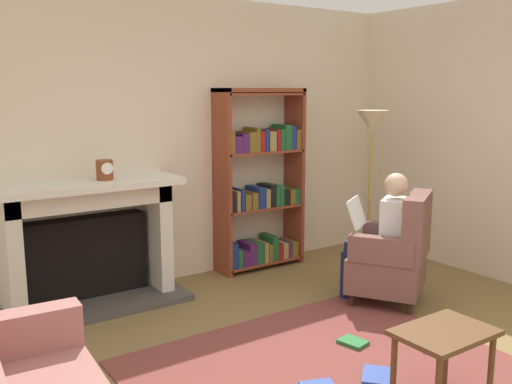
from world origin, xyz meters
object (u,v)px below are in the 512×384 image
(fireplace, at_px, (88,239))
(mantel_clock, at_px, (105,170))
(armchair_reading, at_px, (395,255))
(seated_reader, at_px, (382,232))
(side_table, at_px, (444,343))
(bookshelf, at_px, (260,184))
(floor_lamp, at_px, (372,135))

(fireplace, distance_m, mantel_clock, 0.62)
(fireplace, xyz_separation_m, armchair_reading, (2.20, -1.45, -0.15))
(fireplace, distance_m, seated_reader, 2.53)
(mantel_clock, bearing_deg, side_table, -69.61)
(armchair_reading, bearing_deg, bookshelf, -107.53)
(side_table, bearing_deg, mantel_clock, 110.39)
(mantel_clock, height_order, armchair_reading, mantel_clock)
(mantel_clock, xyz_separation_m, floor_lamp, (2.59, -0.51, 0.20))
(bookshelf, xyz_separation_m, seated_reader, (0.32, -1.39, -0.26))
(mantel_clock, height_order, seated_reader, mantel_clock)
(fireplace, bearing_deg, bookshelf, 1.05)
(armchair_reading, height_order, seated_reader, seated_reader)
(mantel_clock, height_order, floor_lamp, floor_lamp)
(mantel_clock, distance_m, floor_lamp, 2.65)
(armchair_reading, bearing_deg, side_table, 19.10)
(floor_lamp, bearing_deg, mantel_clock, 168.79)
(fireplace, height_order, bookshelf, bookshelf)
(side_table, bearing_deg, bookshelf, 76.38)
(fireplace, distance_m, armchair_reading, 2.64)
(bookshelf, height_order, floor_lamp, bookshelf)
(armchair_reading, relative_size, seated_reader, 0.85)
(seated_reader, height_order, side_table, seated_reader)
(bookshelf, bearing_deg, floor_lamp, -35.33)
(seated_reader, relative_size, side_table, 2.04)
(bookshelf, relative_size, floor_lamp, 1.13)
(mantel_clock, distance_m, armchair_reading, 2.57)
(armchair_reading, xyz_separation_m, floor_lamp, (0.53, 0.84, 0.96))
(fireplace, relative_size, mantel_clock, 9.39)
(fireplace, xyz_separation_m, bookshelf, (1.81, 0.03, 0.31))
(bookshelf, xyz_separation_m, side_table, (-0.68, -2.81, -0.48))
(fireplace, relative_size, side_table, 2.80)
(mantel_clock, bearing_deg, armchair_reading, -33.27)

